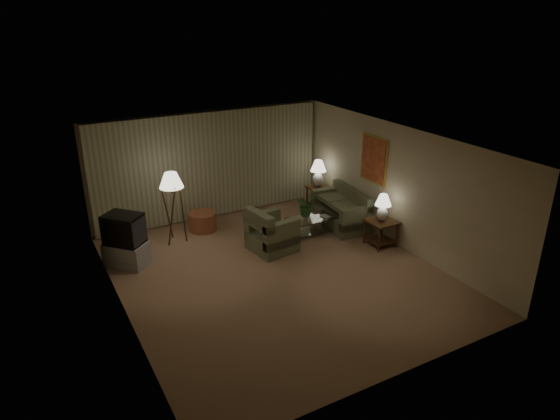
% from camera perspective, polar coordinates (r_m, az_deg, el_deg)
% --- Properties ---
extents(ground, '(7.00, 7.00, 0.00)m').
position_cam_1_polar(ground, '(10.16, -0.36, -7.22)').
color(ground, '#9F7957').
rests_on(ground, ground).
extents(room_shell, '(6.04, 7.02, 2.72)m').
position_cam_1_polar(room_shell, '(10.71, -4.14, 4.52)').
color(room_shell, beige).
rests_on(room_shell, ground).
extents(sofa, '(1.77, 1.12, 0.72)m').
position_cam_1_polar(sofa, '(12.25, 6.90, -0.19)').
color(sofa, '#6A704F').
rests_on(sofa, ground).
extents(armchair, '(1.14, 1.10, 0.77)m').
position_cam_1_polar(armchair, '(10.93, -0.92, -2.72)').
color(armchair, '#6A704F').
rests_on(armchair, ground).
extents(side_table_near, '(0.61, 0.61, 0.60)m').
position_cam_1_polar(side_table_near, '(11.34, 11.48, -2.04)').
color(side_table_near, '#39210F').
rests_on(side_table_near, ground).
extents(side_table_far, '(0.54, 0.45, 0.60)m').
position_cam_1_polar(side_table_far, '(13.27, 4.32, 1.91)').
color(side_table_far, '#39210F').
rests_on(side_table_far, ground).
extents(table_lamp_near, '(0.36, 0.36, 0.62)m').
position_cam_1_polar(table_lamp_near, '(11.14, 11.69, 0.54)').
color(table_lamp_near, silver).
rests_on(table_lamp_near, side_table_near).
extents(table_lamp_far, '(0.42, 0.42, 0.72)m').
position_cam_1_polar(table_lamp_far, '(13.07, 4.39, 4.46)').
color(table_lamp_far, silver).
rests_on(table_lamp_far, side_table_far).
extents(coffee_table, '(1.11, 0.61, 0.41)m').
position_cam_1_polar(coffee_table, '(11.73, 3.57, -1.53)').
color(coffee_table, silver).
rests_on(coffee_table, ground).
extents(tv_cabinet, '(1.37, 1.37, 0.50)m').
position_cam_1_polar(tv_cabinet, '(10.83, -17.10, -4.82)').
color(tv_cabinet, '#9A9A9C').
rests_on(tv_cabinet, ground).
extents(crt_tv, '(1.26, 1.26, 0.63)m').
position_cam_1_polar(crt_tv, '(10.60, -17.44, -2.09)').
color(crt_tv, black).
rests_on(crt_tv, tv_cabinet).
extents(floor_lamp, '(0.54, 0.54, 1.65)m').
position_cam_1_polar(floor_lamp, '(11.38, -12.10, 0.41)').
color(floor_lamp, '#39210F').
rests_on(floor_lamp, ground).
extents(ottoman, '(0.86, 0.86, 0.44)m').
position_cam_1_polar(ottoman, '(12.11, -8.84, -1.28)').
color(ottoman, '#9D4835').
rests_on(ottoman, ground).
extents(vase, '(0.14, 0.14, 0.14)m').
position_cam_1_polar(vase, '(11.58, 2.97, -0.74)').
color(vase, white).
rests_on(vase, coffee_table).
extents(flowers, '(0.52, 0.47, 0.51)m').
position_cam_1_polar(flowers, '(11.46, 3.00, 0.75)').
color(flowers, '#30652D').
rests_on(flowers, vase).
extents(book, '(0.20, 0.25, 0.02)m').
position_cam_1_polar(book, '(11.73, 4.88, -0.81)').
color(book, olive).
rests_on(book, coffee_table).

